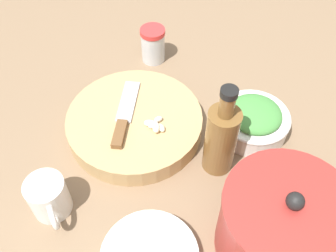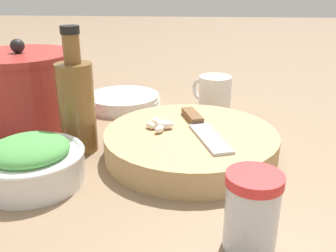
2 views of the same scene
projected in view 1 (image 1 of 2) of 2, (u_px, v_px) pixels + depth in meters
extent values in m
plane|color=#7F664C|center=(160.00, 150.00, 0.81)|extent=(5.00, 5.00, 0.00)
cylinder|color=tan|center=(135.00, 123.00, 0.83)|extent=(0.30, 0.30, 0.04)
cube|color=brown|center=(120.00, 134.00, 0.77)|extent=(0.07, 0.04, 0.01)
cube|color=#B2B2B7|center=(128.00, 102.00, 0.84)|extent=(0.13, 0.07, 0.01)
ellipsoid|color=silver|center=(161.00, 128.00, 0.78)|extent=(0.02, 0.03, 0.01)
ellipsoid|color=#F2E0D1|center=(153.00, 125.00, 0.79)|extent=(0.03, 0.02, 0.02)
ellipsoid|color=white|center=(158.00, 119.00, 0.80)|extent=(0.02, 0.02, 0.01)
ellipsoid|color=#F3DEC7|center=(156.00, 127.00, 0.78)|extent=(0.03, 0.03, 0.02)
ellipsoid|color=silver|center=(150.00, 123.00, 0.79)|extent=(0.02, 0.03, 0.02)
cylinder|color=silver|center=(252.00, 123.00, 0.83)|extent=(0.16, 0.16, 0.05)
torus|color=silver|center=(254.00, 116.00, 0.81)|extent=(0.16, 0.16, 0.01)
ellipsoid|color=#478E42|center=(255.00, 114.00, 0.80)|extent=(0.12, 0.12, 0.03)
cylinder|color=silver|center=(153.00, 47.00, 0.97)|extent=(0.06, 0.06, 0.08)
cylinder|color=red|center=(152.00, 32.00, 0.93)|extent=(0.06, 0.06, 0.01)
cylinder|color=silver|center=(49.00, 197.00, 0.69)|extent=(0.07, 0.07, 0.08)
torus|color=silver|center=(53.00, 215.00, 0.67)|extent=(0.05, 0.05, 0.06)
cylinder|color=brown|center=(221.00, 141.00, 0.73)|extent=(0.06, 0.06, 0.16)
cylinder|color=brown|center=(227.00, 105.00, 0.65)|extent=(0.03, 0.03, 0.05)
cylinder|color=black|center=(229.00, 93.00, 0.62)|extent=(0.03, 0.03, 0.01)
cylinder|color=#9E2D28|center=(280.00, 229.00, 0.62)|extent=(0.21, 0.21, 0.14)
cylinder|color=#9E2D28|center=(292.00, 207.00, 0.56)|extent=(0.21, 0.21, 0.01)
sphere|color=black|center=(295.00, 201.00, 0.55)|extent=(0.03, 0.03, 0.03)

